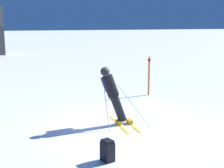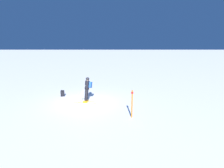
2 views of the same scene
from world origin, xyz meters
name	(u,v)px [view 1 (image 1 of 2)]	position (x,y,z in m)	size (l,w,h in m)	color
ground_plane	(123,124)	(0.00, 0.00, 0.00)	(300.00, 300.00, 0.00)	white
skier	(112,92)	(-0.32, 0.08, 1.02)	(1.35, 1.84, 1.85)	yellow
spare_backpack	(107,151)	(-1.52, -2.19, 0.24)	(0.27, 0.34, 0.50)	black
trail_marker	(149,74)	(2.89, 3.14, 0.93)	(0.13, 0.13, 1.68)	orange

